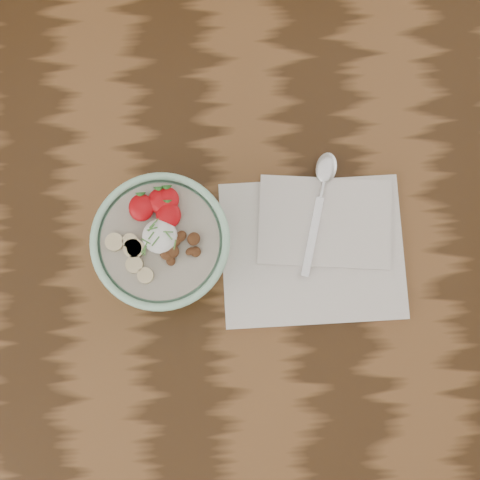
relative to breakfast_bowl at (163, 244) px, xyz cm
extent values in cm
cube|color=#321E0C|center=(1.39, 5.00, -7.96)|extent=(160.00, 90.00, 4.00)
cylinder|color=#A1D9B6|center=(0.01, -0.09, -5.41)|extent=(7.69, 7.69, 1.10)
torus|color=#A1D9B6|center=(0.01, -0.09, 3.57)|extent=(17.50, 17.50, 1.01)
cylinder|color=#B1A793|center=(0.01, -0.09, 3.02)|extent=(14.84, 14.84, 0.92)
ellipsoid|color=white|center=(0.10, 0.36, 4.32)|extent=(4.35, 4.35, 2.39)
ellipsoid|color=#B3080E|center=(0.20, 4.80, 4.28)|extent=(2.91, 3.21, 1.60)
cone|color=#286623|center=(0.20, 6.11, 4.58)|extent=(1.40, 1.03, 1.52)
ellipsoid|color=#B3080E|center=(-2.06, 4.06, 4.35)|extent=(3.18, 3.50, 1.75)
cone|color=#286623|center=(-2.06, 5.50, 4.65)|extent=(1.40, 1.03, 1.52)
ellipsoid|color=#B3080E|center=(1.27, 2.96, 4.34)|extent=(3.12, 3.43, 1.72)
cone|color=#286623|center=(1.27, 4.36, 4.64)|extent=(1.40, 1.03, 1.52)
ellipsoid|color=#B3080E|center=(1.21, 4.92, 4.28)|extent=(2.92, 3.21, 1.60)
cone|color=#286623|center=(1.21, 6.24, 4.58)|extent=(1.40, 1.03, 1.52)
cylinder|color=#CFB988|center=(-3.65, 0.04, 3.88)|extent=(1.87, 1.87, 0.70)
cylinder|color=#CFB988|center=(-2.93, -0.95, 3.88)|extent=(2.22, 2.22, 0.70)
cylinder|color=#CFB988|center=(-1.87, -4.35, 3.88)|extent=(1.99, 1.99, 0.70)
cylinder|color=#CFB988|center=(-3.19, -2.94, 3.88)|extent=(2.16, 2.16, 0.70)
cylinder|color=#CFB988|center=(-5.57, 0.00, 3.88)|extent=(2.27, 2.27, 0.70)
cylinder|color=#CFB988|center=(-3.34, -0.93, 3.88)|extent=(2.32, 2.32, 0.70)
ellipsoid|color=brown|center=(0.81, -2.00, 4.06)|extent=(1.98, 1.75, 1.23)
ellipsoid|color=brown|center=(3.71, -1.65, 3.90)|extent=(1.52, 1.43, 0.70)
ellipsoid|color=brown|center=(1.53, -1.57, 4.08)|extent=(2.35, 2.34, 1.07)
ellipsoid|color=brown|center=(4.25, -0.15, 4.08)|extent=(2.23, 2.28, 1.06)
ellipsoid|color=brown|center=(1.90, -0.39, 4.10)|extent=(2.16, 2.21, 0.99)
ellipsoid|color=brown|center=(1.31, -2.73, 3.88)|extent=(1.24, 1.29, 0.88)
ellipsoid|color=brown|center=(2.68, 0.27, 4.01)|extent=(1.96, 1.98, 0.88)
ellipsoid|color=brown|center=(4.40, -1.75, 3.94)|extent=(1.75, 1.75, 0.87)
cylinder|color=#447933|center=(1.30, 0.22, 5.48)|extent=(1.01, 1.20, 0.23)
cylinder|color=#447933|center=(-0.82, 0.32, 5.48)|extent=(0.83, 0.97, 0.22)
cylinder|color=#447933|center=(-1.47, -0.36, 5.48)|extent=(1.16, 0.87, 0.22)
cylinder|color=#447933|center=(1.28, 0.66, 5.48)|extent=(1.24, 0.28, 0.22)
cylinder|color=#447933|center=(-1.68, -1.14, 5.48)|extent=(0.89, 1.28, 0.23)
cylinder|color=#447933|center=(-0.66, 1.13, 5.48)|extent=(1.36, 0.47, 0.23)
cylinder|color=#447933|center=(-0.74, 1.29, 5.48)|extent=(0.95, 0.96, 0.22)
cylinder|color=#447933|center=(-1.71, -1.47, 5.48)|extent=(0.75, 1.14, 0.22)
cylinder|color=#447933|center=(-0.30, -0.41, 5.48)|extent=(1.06, 1.20, 0.23)
cylinder|color=#447933|center=(-0.43, 1.80, 5.48)|extent=(1.27, 1.22, 0.23)
cylinder|color=#447933|center=(-1.62, -1.58, 5.48)|extent=(0.34, 1.04, 0.22)
cylinder|color=#447933|center=(2.01, -0.95, 5.48)|extent=(0.41, 1.21, 0.22)
cube|color=silver|center=(19.87, -1.20, -5.48)|extent=(24.91, 20.16, 0.95)
cube|color=silver|center=(21.78, 2.62, -4.72)|extent=(19.28, 14.16, 0.57)
cube|color=silver|center=(19.89, 0.62, -4.26)|extent=(3.90, 11.02, 0.34)
cylinder|color=silver|center=(21.70, 7.40, -4.09)|extent=(1.40, 2.98, 0.68)
ellipsoid|color=silver|center=(22.42, 10.09, -3.97)|extent=(4.01, 5.05, 0.92)
camera|label=1|loc=(9.30, -12.85, 85.43)|focal=50.00mm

